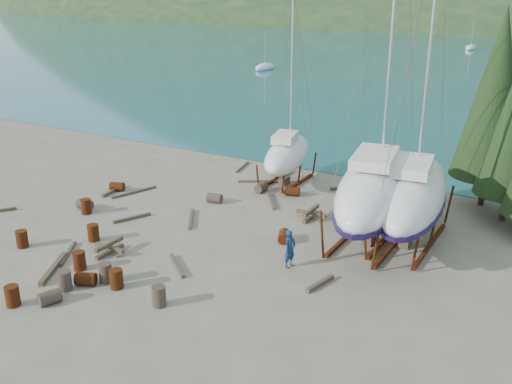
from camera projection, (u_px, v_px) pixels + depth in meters
The scene contains 41 objects.
ground at pixel (194, 252), 28.09m from camera, with size 600.00×600.00×0.00m, color #676051.
far_house_left at pixel (368, 15), 210.01m from camera, with size 6.60×5.60×5.60m.
far_house_center at pixel (482, 18), 190.95m from camera, with size 6.60×5.60×5.60m.
cypress_back_left at pixel (496, 94), 31.97m from camera, with size 4.14×4.14×11.50m.
moored_boat_left at pixel (265, 67), 90.99m from camera, with size 2.00×5.00×6.05m.
moored_boat_far at pixel (471, 48), 121.11m from camera, with size 2.00×5.00×6.05m.
large_sailboat_near at pixel (376, 185), 28.44m from camera, with size 5.36×12.13×18.46m.
large_sailboat_far at pixel (413, 192), 28.14m from camera, with size 4.66×11.05×16.94m.
small_sailboat_shore at pixel (287, 154), 37.40m from camera, with size 4.18×8.01×12.25m.
worker at pixel (290, 249), 26.25m from camera, with size 0.67×0.44×1.83m, color navy.
drum_1 at pixel (50, 297), 23.37m from camera, with size 0.58×0.58×0.88m, color #2D2823.
drum_2 at pixel (117, 187), 36.43m from camera, with size 0.58×0.58×0.88m, color #612610.
drum_3 at pixel (12, 296), 23.17m from camera, with size 0.58×0.58×0.88m, color #612610.
drum_4 at pixel (293, 191), 35.57m from camera, with size 0.58×0.58×0.88m, color #612610.
drum_5 at pixel (159, 296), 23.16m from camera, with size 0.58×0.58×0.88m, color #2D2823.
drum_6 at pixel (284, 236), 29.10m from camera, with size 0.58×0.58×0.88m, color #612610.
drum_7 at pixel (116, 279), 24.54m from camera, with size 0.58×0.58×0.88m, color #612610.
drum_8 at pixel (86, 206), 32.70m from camera, with size 0.58×0.58×0.88m, color #612610.
drum_9 at pixel (215, 198), 34.43m from camera, with size 0.58×0.58×0.88m, color #2D2823.
drum_10 at pixel (79, 261), 26.18m from camera, with size 0.58×0.58×0.88m, color #612610.
drum_11 at pixel (261, 187), 36.27m from camera, with size 0.58×0.58×0.88m, color #2D2823.
drum_12 at pixel (86, 279), 24.84m from camera, with size 0.58×0.58×0.88m, color #612610.
drum_13 at pixel (22, 239), 28.45m from camera, with size 0.58×0.58×0.88m, color #612610.
drum_14 at pixel (93, 233), 29.18m from camera, with size 0.58×0.58×0.88m, color #612610.
drum_15 at pixel (85, 204), 33.43m from camera, with size 0.58×0.58×0.88m, color #2D2823.
drum_16 at pixel (105, 273), 25.06m from camera, with size 0.58×0.58×0.88m, color #2D2823.
drum_17 at pixel (65, 281), 24.39m from camera, with size 0.58×0.58×0.88m, color #2D2823.
timber_0 at pixel (242, 167), 41.17m from camera, with size 0.14×2.58×0.14m, color brown.
timber_1 at pixel (320, 284), 24.84m from camera, with size 0.19×1.80×0.19m, color brown.
timber_2 at pixel (113, 191), 36.29m from camera, with size 0.19×2.31×0.19m, color brown.
timber_3 at pixel (68, 253), 27.75m from camera, with size 0.15×2.58×0.15m, color brown.
timber_5 at pixel (177, 266), 26.50m from camera, with size 0.16×2.41×0.16m, color brown.
timber_6 at pixel (344, 189), 36.66m from camera, with size 0.19×1.84×0.19m, color brown.
timber_9 at pixel (259, 181), 38.10m from camera, with size 0.15×2.72×0.15m, color brown.
timber_10 at pixel (271, 201), 34.58m from camera, with size 0.16×2.74×0.16m, color brown.
timber_11 at pixel (191, 219), 31.89m from camera, with size 0.15×2.83×0.15m, color brown.
timber_12 at pixel (132, 218), 32.00m from camera, with size 0.17×2.25×0.17m, color brown.
timber_15 at pixel (134, 192), 36.08m from camera, with size 0.15×3.19×0.15m, color brown.
timber_16 at pixel (53, 268), 26.16m from camera, with size 0.23×3.04×0.23m, color brown.
timber_pile_fore at pixel (109, 248), 27.79m from camera, with size 1.80×1.80×0.60m.
timber_pile_aft at pixel (311, 214), 32.01m from camera, with size 1.80×1.80×0.60m.
Camera 1 is at (15.54, -20.40, 12.22)m, focal length 40.00 mm.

